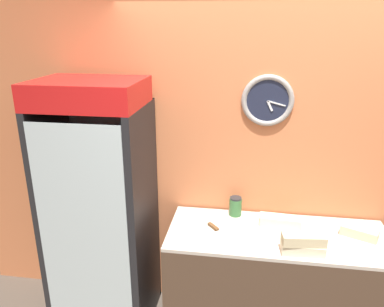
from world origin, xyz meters
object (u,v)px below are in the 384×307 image
sandwich_flat_left (359,233)px  chefs_knife (219,232)px  sandwich_stack_bottom (303,249)px  sandwich_stack_middle (304,239)px  sandwich_flat_right (280,221)px  condiment_jar (235,206)px  beverage_cooler (102,197)px

sandwich_flat_left → chefs_knife: (-0.99, -0.09, -0.03)m
sandwich_flat_left → chefs_knife: bearing=-174.7°
chefs_knife → sandwich_stack_bottom: bearing=-17.4°
sandwich_stack_bottom → chefs_knife: sandwich_stack_bottom is taller
sandwich_flat_left → sandwich_stack_middle: bearing=-147.6°
sandwich_flat_right → sandwich_flat_left: bearing=-9.0°
sandwich_flat_left → condiment_jar: bearing=167.5°
sandwich_stack_middle → condiment_jar: size_ratio=1.91×
sandwich_stack_bottom → sandwich_flat_left: (0.43, 0.27, -0.00)m
condiment_jar → sandwich_stack_bottom: bearing=-45.1°
condiment_jar → sandwich_flat_right: bearing=-17.8°
beverage_cooler → chefs_knife: beverage_cooler is taller
beverage_cooler → sandwich_flat_right: 1.37m
beverage_cooler → sandwich_flat_right: (1.36, 0.10, -0.14)m
sandwich_stack_bottom → chefs_knife: (-0.57, 0.18, -0.03)m
beverage_cooler → sandwich_flat_right: bearing=4.0°
sandwich_flat_left → sandwich_stack_bottom: bearing=-147.6°
beverage_cooler → sandwich_stack_middle: bearing=-10.0°
sandwich_stack_middle → condiment_jar: condiment_jar is taller
chefs_knife → beverage_cooler: bearing=174.8°
sandwich_stack_middle → sandwich_flat_left: sandwich_stack_middle is taller
sandwich_stack_bottom → sandwich_flat_right: (-0.12, 0.36, 0.00)m
sandwich_stack_middle → chefs_knife: 0.60m
sandwich_stack_bottom → sandwich_flat_left: bearing=32.4°
sandwich_stack_bottom → chefs_knife: 0.59m
sandwich_stack_bottom → sandwich_stack_middle: size_ratio=0.98×
sandwich_flat_left → sandwich_flat_right: size_ratio=0.85×
sandwich_stack_bottom → condiment_jar: 0.66m
chefs_knife → condiment_jar: size_ratio=1.97×
sandwich_stack_bottom → sandwich_flat_right: 0.38m
sandwich_flat_left → condiment_jar: condiment_jar is taller
sandwich_flat_left → condiment_jar: 0.91m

